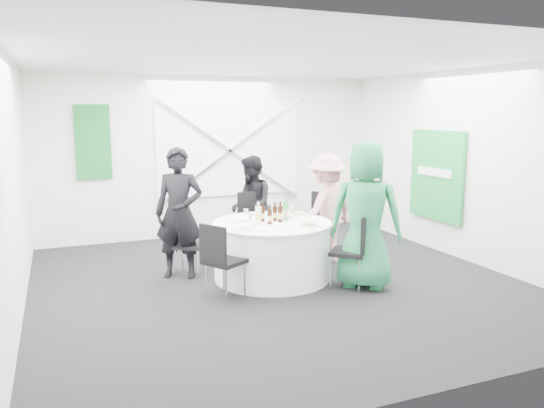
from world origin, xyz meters
name	(u,v)px	position (x,y,z in m)	size (l,w,h in m)	color
floor	(278,282)	(0.00, 0.00, 0.00)	(6.00, 6.00, 0.00)	black
ceiling	(278,60)	(0.00, 0.00, 2.80)	(6.00, 6.00, 0.00)	silver
wall_back	(213,157)	(0.00, 3.00, 1.40)	(6.00, 6.00, 0.00)	white
wall_front	(435,220)	(0.00, -3.00, 1.40)	(6.00, 6.00, 0.00)	white
wall_left	(13,188)	(-3.00, 0.00, 1.40)	(6.00, 6.00, 0.00)	white
wall_right	(467,166)	(3.00, 0.00, 1.40)	(6.00, 6.00, 0.00)	white
window_panel	(229,151)	(0.30, 2.96, 1.50)	(2.60, 0.03, 1.60)	silver
window_brace_a	(230,151)	(0.30, 2.92, 1.50)	(0.05, 0.05, 3.16)	silver
window_brace_b	(230,151)	(0.30, 2.92, 1.50)	(0.05, 0.05, 3.16)	silver
green_banner	(93,142)	(-2.00, 2.95, 1.70)	(0.55, 0.04, 1.20)	#136227
green_sign	(436,175)	(2.94, 0.60, 1.20)	(0.05, 1.20, 1.40)	#1A9039
banquet_table	(272,250)	(0.00, 0.20, 0.38)	(1.56, 1.56, 0.76)	white
chair_back	(253,220)	(0.13, 1.27, 0.58)	(0.50, 0.51, 0.99)	black
chair_back_left	(184,240)	(-1.04, 0.81, 0.48)	(0.52, 0.51, 0.83)	black
chair_back_right	(319,221)	(0.99, 0.78, 0.59)	(0.63, 0.62, 1.00)	black
chair_front_right	(356,245)	(0.82, -0.56, 0.55)	(0.60, 0.60, 0.93)	black
chair_front_left	(220,256)	(-0.87, -0.32, 0.53)	(0.57, 0.57, 0.91)	black
person_man_back_left	(179,213)	(-1.11, 0.72, 0.87)	(0.63, 0.41, 1.73)	black
person_man_back	(251,205)	(0.17, 1.46, 0.76)	(0.74, 0.41, 1.53)	black
person_woman_pink	(326,209)	(1.01, 0.60, 0.80)	(1.03, 0.48, 1.59)	pink
person_woman_green	(366,215)	(0.94, -0.56, 0.92)	(0.90, 0.59, 1.84)	#23824E
plate_back	(260,214)	(0.04, 0.73, 0.77)	(0.28, 0.28, 0.01)	white
plate_back_left	(235,221)	(-0.44, 0.42, 0.77)	(0.29, 0.29, 0.01)	white
plate_back_right	(298,214)	(0.52, 0.51, 0.78)	(0.27, 0.27, 0.04)	white
plate_front_right	(308,224)	(0.34, -0.18, 0.78)	(0.30, 0.30, 0.04)	white
plate_front_left	(242,229)	(-0.52, -0.11, 0.77)	(0.29, 0.29, 0.01)	white
napkin	(248,227)	(-0.44, -0.12, 0.80)	(0.20, 0.13, 0.05)	white
beer_bottle_a	(262,214)	(-0.10, 0.28, 0.86)	(0.06, 0.06, 0.25)	#39190A
beer_bottle_b	(275,214)	(0.07, 0.27, 0.85)	(0.06, 0.06, 0.25)	#39190A
beer_bottle_c	(280,214)	(0.10, 0.16, 0.86)	(0.06, 0.06, 0.27)	#39190A
beer_bottle_d	(270,217)	(-0.08, 0.09, 0.85)	(0.06, 0.06, 0.25)	#39190A
green_water_bottle	(286,211)	(0.21, 0.23, 0.88)	(0.08, 0.08, 0.31)	green
clear_water_bottle	(258,215)	(-0.20, 0.16, 0.87)	(0.08, 0.08, 0.29)	white
wine_glass_a	(246,212)	(-0.30, 0.35, 0.88)	(0.07, 0.07, 0.17)	white
wine_glass_b	(292,208)	(0.37, 0.41, 0.88)	(0.07, 0.07, 0.17)	white
wine_glass_c	(250,217)	(-0.36, 0.02, 0.88)	(0.07, 0.07, 0.17)	white
wine_glass_d	(293,210)	(0.33, 0.29, 0.88)	(0.07, 0.07, 0.17)	white
fork_a	(239,229)	(-0.53, -0.02, 0.76)	(0.01, 0.15, 0.01)	silver
knife_a	(262,231)	(-0.32, -0.28, 0.76)	(0.01, 0.15, 0.01)	silver
fork_b	(309,228)	(0.29, -0.30, 0.76)	(0.01, 0.15, 0.01)	silver
knife_b	(316,221)	(0.55, 0.02, 0.76)	(0.01, 0.15, 0.01)	silver
fork_c	(267,214)	(0.14, 0.76, 0.76)	(0.01, 0.15, 0.01)	silver
knife_c	(247,215)	(-0.16, 0.75, 0.76)	(0.01, 0.15, 0.01)	silver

